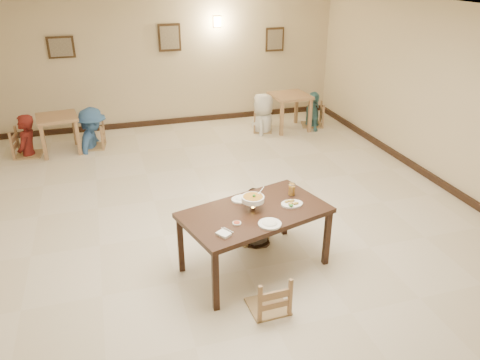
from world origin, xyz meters
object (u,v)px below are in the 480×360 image
object	(u,v)px
main_diner	(253,189)
bg_diner_c	(263,94)
main_table	(255,217)
bg_table_left	(57,123)
bg_chair_rr	(313,105)
bg_chair_rl	(263,113)
bg_diner_b	(89,108)
drink_glass	(292,190)
bg_chair_ll	(24,131)
bg_diner_d	(314,92)
bg_chair_lr	(91,126)
chair_far	(249,209)
chair_near	(269,275)
bg_diner_a	(21,115)
curry_warmer	(253,199)
bg_table_right	(290,101)

from	to	relation	value
main_diner	bg_diner_c	bearing A→B (deg)	-95.63
main_table	bg_table_left	bearing A→B (deg)	101.39
main_diner	bg_chair_rr	distance (m)	5.21
bg_chair_rl	bg_diner_c	bearing A→B (deg)	109.20
main_table	bg_diner_b	size ratio (longest dim) A/B	1.15
drink_glass	bg_diner_b	xyz separation A→B (m)	(-2.48, 4.70, -0.05)
bg_chair_ll	bg_diner_d	bearing A→B (deg)	-82.43
bg_chair_lr	chair_far	bearing A→B (deg)	33.43
chair_near	bg_chair_lr	xyz separation A→B (m)	(-1.81, 5.74, 0.03)
chair_far	bg_diner_d	distance (m)	5.18
bg_diner_b	bg_diner_c	bearing A→B (deg)	-73.13
bg_diner_c	drink_glass	bearing A→B (deg)	10.26
drink_glass	bg_diner_a	world-z (taller)	bg_diner_a
main_diner	bg_diner_a	distance (m)	5.41
bg_chair_rl	main_diner	bearing A→B (deg)	178.26
drink_glass	bg_diner_b	world-z (taller)	bg_diner_b
chair_far	bg_chair_rl	size ratio (longest dim) A/B	1.04
curry_warmer	bg_diner_d	xyz separation A→B (m)	(3.10, 4.92, -0.16)
bg_diner_b	chair_near	bearing A→B (deg)	-145.03
main_table	bg_chair_rr	xyz separation A→B (m)	(3.08, 4.96, -0.23)
bg_table_left	bg_chair_rr	size ratio (longest dim) A/B	0.84
curry_warmer	bg_diner_c	distance (m)	5.22
bg_chair_rr	bg_diner_d	world-z (taller)	bg_diner_d
chair_far	bg_diner_c	world-z (taller)	bg_diner_c
bg_table_right	bg_chair_rr	bearing A→B (deg)	7.07
main_table	bg_chair_ll	size ratio (longest dim) A/B	1.85
chair_near	bg_diner_a	distance (m)	6.45
bg_table_left	main_table	bearing A→B (deg)	-62.60
bg_diner_a	bg_diner_b	xyz separation A→B (m)	(1.26, 0.08, 0.01)
curry_warmer	drink_glass	size ratio (longest dim) A/B	1.85
chair_far	bg_chair_lr	bearing A→B (deg)	98.55
bg_diner_c	bg_diner_d	size ratio (longest dim) A/B	1.08
curry_warmer	bg_chair_lr	bearing A→B (deg)	110.96
main_table	bg_table_right	bearing A→B (deg)	47.29
bg_diner_a	bg_chair_lr	bearing A→B (deg)	107.79
bg_chair_ll	bg_diner_d	distance (m)	6.26
bg_chair_ll	bg_chair_rl	xyz separation A→B (m)	(4.99, 0.04, -0.09)
main_table	bg_diner_d	size ratio (longest dim) A/B	1.21
bg_chair_lr	drink_glass	bearing A→B (deg)	35.58
bg_chair_rl	bg_chair_rr	xyz separation A→B (m)	(1.26, 0.04, 0.07)
bg_table_left	bg_chair_lr	xyz separation A→B (m)	(0.63, 0.07, -0.14)
bg_diner_b	main_diner	bearing A→B (deg)	-136.65
chair_far	bg_chair_rr	distance (m)	5.17
curry_warmer	drink_glass	bearing A→B (deg)	20.36
chair_far	bg_chair_ll	distance (m)	5.33
bg_chair_rr	chair_far	bearing A→B (deg)	-17.26
drink_glass	bg_chair_rl	xyz separation A→B (m)	(1.24, 4.66, -0.46)
chair_near	bg_table_left	distance (m)	6.18
bg_chair_lr	bg_chair_rl	xyz separation A→B (m)	(3.73, -0.04, -0.05)
main_table	bg_table_right	xyz separation A→B (m)	(2.46, 4.88, -0.06)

